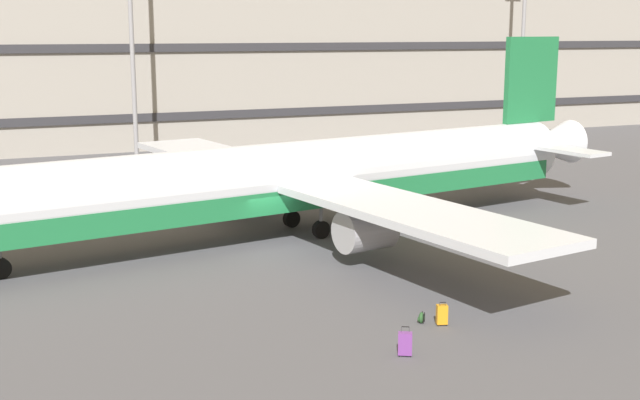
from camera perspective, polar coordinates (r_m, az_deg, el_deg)
ground_plane at (r=40.74m, az=-3.28°, el=-3.22°), size 600.00×600.00×0.00m
terminal_structure at (r=81.54m, az=-13.61°, el=10.16°), size 146.00×16.70×17.71m
airliner at (r=42.45m, az=-2.16°, el=1.44°), size 41.74×34.17×9.96m
light_mast_left at (r=67.40m, az=-12.81°, el=12.82°), size 1.80×0.50×21.04m
light_mast_center_left at (r=81.95m, az=13.74°, el=12.12°), size 1.80×0.50×19.99m
suitcase_teal at (r=27.50m, az=5.82°, el=-9.71°), size 0.52×0.45×0.97m
suitcase_scuffed at (r=30.38m, az=8.31°, el=-7.72°), size 0.44×0.35×0.89m
backpack_laid_flat at (r=30.55m, az=6.91°, el=-7.98°), size 0.39×0.41×0.46m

